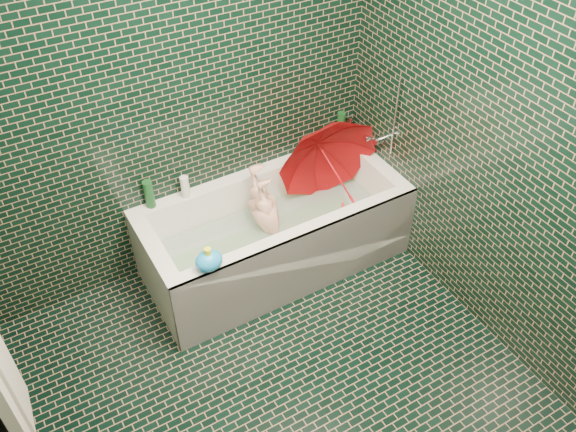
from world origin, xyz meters
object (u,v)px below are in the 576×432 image
child (271,225)px  rubber_duck (336,139)px  bathtub (276,241)px  umbrella (336,173)px  bath_toy (209,261)px

child → rubber_duck: 0.79m
bathtub → rubber_duck: rubber_duck is taller
bathtub → umbrella: umbrella is taller
rubber_duck → child: bearing=-156.9°
child → umbrella: (0.46, -0.05, 0.29)m
bathtub → child: (-0.01, 0.05, 0.10)m
bathtub → bath_toy: 0.79m
rubber_duck → bath_toy: bearing=-152.0°
child → umbrella: 0.55m
rubber_duck → bath_toy: bath_toy is taller
umbrella → child: bearing=-175.6°
rubber_duck → umbrella: bearing=-123.3°
umbrella → rubber_duck: size_ratio=6.01×
umbrella → bath_toy: size_ratio=3.84×
child → umbrella: umbrella is taller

